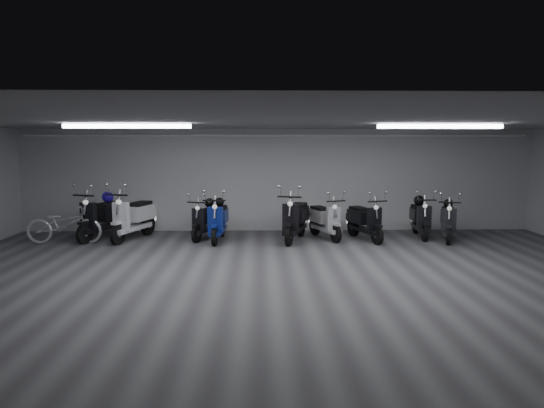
{
  "coord_description": "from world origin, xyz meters",
  "views": [
    {
      "loc": [
        -0.48,
        -8.61,
        2.43
      ],
      "look_at": [
        -0.21,
        2.5,
        1.05
      ],
      "focal_mm": 32.78,
      "sensor_mm": 36.0,
      "label": 1
    }
  ],
  "objects_px": {
    "bicycle": "(64,220)",
    "helmet_3": "(210,203)",
    "scooter_2": "(133,210)",
    "scooter_6": "(325,214)",
    "scooter_0": "(101,211)",
    "scooter_8": "(421,213)",
    "helmet_4": "(219,202)",
    "helmet_1": "(448,204)",
    "scooter_5": "(295,212)",
    "helmet_0": "(419,200)",
    "scooter_3": "(206,215)",
    "helmet_2": "(108,197)",
    "scooter_4": "(218,214)",
    "scooter_9": "(448,215)",
    "scooter_7": "(365,215)"
  },
  "relations": [
    {
      "from": "scooter_0",
      "to": "scooter_7",
      "type": "height_order",
      "value": "scooter_0"
    },
    {
      "from": "helmet_0",
      "to": "helmet_4",
      "type": "distance_m",
      "value": 5.18
    },
    {
      "from": "scooter_5",
      "to": "scooter_9",
      "type": "height_order",
      "value": "scooter_5"
    },
    {
      "from": "scooter_4",
      "to": "scooter_6",
      "type": "xyz_separation_m",
      "value": [
        2.68,
        0.24,
        -0.04
      ]
    },
    {
      "from": "helmet_4",
      "to": "helmet_1",
      "type": "bearing_deg",
      "value": -1.12
    },
    {
      "from": "scooter_2",
      "to": "helmet_3",
      "type": "bearing_deg",
      "value": 29.04
    },
    {
      "from": "scooter_3",
      "to": "helmet_0",
      "type": "height_order",
      "value": "scooter_3"
    },
    {
      "from": "scooter_3",
      "to": "scooter_2",
      "type": "bearing_deg",
      "value": -156.93
    },
    {
      "from": "scooter_3",
      "to": "helmet_0",
      "type": "bearing_deg",
      "value": 22.07
    },
    {
      "from": "scooter_0",
      "to": "helmet_4",
      "type": "relative_size",
      "value": 8.54
    },
    {
      "from": "helmet_0",
      "to": "helmet_2",
      "type": "relative_size",
      "value": 0.96
    },
    {
      "from": "scooter_5",
      "to": "helmet_0",
      "type": "height_order",
      "value": "scooter_5"
    },
    {
      "from": "bicycle",
      "to": "helmet_3",
      "type": "height_order",
      "value": "bicycle"
    },
    {
      "from": "scooter_9",
      "to": "scooter_5",
      "type": "bearing_deg",
      "value": -162.33
    },
    {
      "from": "scooter_2",
      "to": "helmet_1",
      "type": "xyz_separation_m",
      "value": [
        7.92,
        -0.07,
        0.16
      ]
    },
    {
      "from": "scooter_8",
      "to": "scooter_0",
      "type": "bearing_deg",
      "value": -173.11
    },
    {
      "from": "scooter_4",
      "to": "helmet_1",
      "type": "bearing_deg",
      "value": 5.06
    },
    {
      "from": "scooter_2",
      "to": "helmet_4",
      "type": "relative_size",
      "value": 8.7
    },
    {
      "from": "scooter_2",
      "to": "helmet_2",
      "type": "xyz_separation_m",
      "value": [
        -0.72,
        0.35,
        0.3
      ]
    },
    {
      "from": "scooter_3",
      "to": "helmet_2",
      "type": "bearing_deg",
      "value": -165.98
    },
    {
      "from": "scooter_0",
      "to": "scooter_8",
      "type": "xyz_separation_m",
      "value": [
        8.12,
        0.05,
        -0.09
      ]
    },
    {
      "from": "scooter_4",
      "to": "helmet_2",
      "type": "height_order",
      "value": "scooter_4"
    },
    {
      "from": "scooter_4",
      "to": "helmet_4",
      "type": "distance_m",
      "value": 0.37
    },
    {
      "from": "scooter_5",
      "to": "helmet_3",
      "type": "height_order",
      "value": "scooter_5"
    },
    {
      "from": "scooter_0",
      "to": "bicycle",
      "type": "bearing_deg",
      "value": -124.72
    },
    {
      "from": "scooter_3",
      "to": "helmet_0",
      "type": "distance_m",
      "value": 5.54
    },
    {
      "from": "helmet_0",
      "to": "scooter_6",
      "type": "bearing_deg",
      "value": -171.8
    },
    {
      "from": "helmet_0",
      "to": "helmet_3",
      "type": "distance_m",
      "value": 5.45
    },
    {
      "from": "scooter_2",
      "to": "scooter_6",
      "type": "height_order",
      "value": "scooter_2"
    },
    {
      "from": "scooter_0",
      "to": "scooter_3",
      "type": "distance_m",
      "value": 2.63
    },
    {
      "from": "scooter_2",
      "to": "scooter_5",
      "type": "distance_m",
      "value": 4.07
    },
    {
      "from": "scooter_8",
      "to": "bicycle",
      "type": "relative_size",
      "value": 0.97
    },
    {
      "from": "scooter_0",
      "to": "scooter_6",
      "type": "distance_m",
      "value": 5.64
    },
    {
      "from": "helmet_0",
      "to": "scooter_2",
      "type": "bearing_deg",
      "value": -176.97
    },
    {
      "from": "scooter_5",
      "to": "helmet_4",
      "type": "distance_m",
      "value": 1.93
    },
    {
      "from": "helmet_0",
      "to": "scooter_4",
      "type": "bearing_deg",
      "value": -173.43
    },
    {
      "from": "scooter_7",
      "to": "helmet_4",
      "type": "distance_m",
      "value": 3.66
    },
    {
      "from": "scooter_9",
      "to": "bicycle",
      "type": "xyz_separation_m",
      "value": [
        -9.4,
        -0.12,
        -0.06
      ]
    },
    {
      "from": "scooter_8",
      "to": "helmet_1",
      "type": "distance_m",
      "value": 0.71
    },
    {
      "from": "scooter_7",
      "to": "helmet_2",
      "type": "height_order",
      "value": "scooter_7"
    },
    {
      "from": "scooter_0",
      "to": "scooter_5",
      "type": "distance_m",
      "value": 4.88
    },
    {
      "from": "helmet_2",
      "to": "helmet_3",
      "type": "xyz_separation_m",
      "value": [
        2.6,
        -0.02,
        -0.16
      ]
    },
    {
      "from": "helmet_0",
      "to": "helmet_3",
      "type": "bearing_deg",
      "value": -179.44
    },
    {
      "from": "scooter_5",
      "to": "helmet_3",
      "type": "xyz_separation_m",
      "value": [
        -2.17,
        0.58,
        0.16
      ]
    },
    {
      "from": "scooter_2",
      "to": "scooter_7",
      "type": "distance_m",
      "value": 5.8
    },
    {
      "from": "scooter_9",
      "to": "helmet_0",
      "type": "bearing_deg",
      "value": 145.62
    },
    {
      "from": "scooter_4",
      "to": "scooter_6",
      "type": "relative_size",
      "value": 1.06
    },
    {
      "from": "scooter_5",
      "to": "scooter_8",
      "type": "xyz_separation_m",
      "value": [
        3.25,
        0.39,
        -0.08
      ]
    },
    {
      "from": "scooter_7",
      "to": "bicycle",
      "type": "distance_m",
      "value": 7.35
    },
    {
      "from": "scooter_4",
      "to": "scooter_7",
      "type": "bearing_deg",
      "value": 3.84
    }
  ]
}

